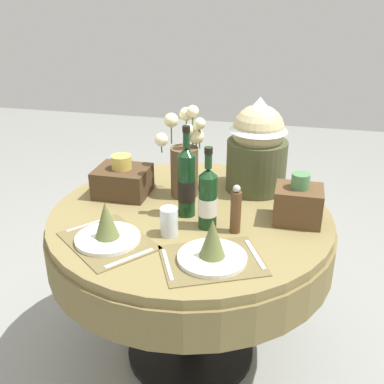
{
  "coord_description": "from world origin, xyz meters",
  "views": [
    {
      "loc": [
        0.4,
        -1.65,
        1.61
      ],
      "look_at": [
        0.0,
        0.03,
        0.83
      ],
      "focal_mm": 42.94,
      "sensor_mm": 36.0,
      "label": 1
    }
  ],
  "objects_px": {
    "wine_bottle_left": "(208,198)",
    "gift_tub_back_right": "(258,142)",
    "dining_table": "(190,240)",
    "pepper_mill": "(236,210)",
    "wine_bottle_centre": "(187,182)",
    "woven_basket_side_right": "(298,203)",
    "place_setting_left": "(107,230)",
    "tumbler_mid": "(169,222)",
    "place_setting_right": "(212,249)",
    "woven_basket_side_left": "(123,180)",
    "flower_vase": "(184,158)"
  },
  "relations": [
    {
      "from": "place_setting_right",
      "to": "gift_tub_back_right",
      "type": "height_order",
      "value": "gift_tub_back_right"
    },
    {
      "from": "pepper_mill",
      "to": "gift_tub_back_right",
      "type": "relative_size",
      "value": 0.46
    },
    {
      "from": "place_setting_right",
      "to": "woven_basket_side_right",
      "type": "relative_size",
      "value": 2.05
    },
    {
      "from": "dining_table",
      "to": "gift_tub_back_right",
      "type": "bearing_deg",
      "value": 52.09
    },
    {
      "from": "pepper_mill",
      "to": "woven_basket_side_left",
      "type": "xyz_separation_m",
      "value": [
        -0.54,
        0.23,
        -0.02
      ]
    },
    {
      "from": "place_setting_right",
      "to": "wine_bottle_left",
      "type": "relative_size",
      "value": 1.28
    },
    {
      "from": "pepper_mill",
      "to": "flower_vase",
      "type": "bearing_deg",
      "value": 133.15
    },
    {
      "from": "tumbler_mid",
      "to": "pepper_mill",
      "type": "relative_size",
      "value": 0.56
    },
    {
      "from": "place_setting_right",
      "to": "wine_bottle_left",
      "type": "bearing_deg",
      "value": 105.35
    },
    {
      "from": "flower_vase",
      "to": "gift_tub_back_right",
      "type": "height_order",
      "value": "gift_tub_back_right"
    },
    {
      "from": "woven_basket_side_right",
      "to": "place_setting_right",
      "type": "bearing_deg",
      "value": -127.05
    },
    {
      "from": "dining_table",
      "to": "place_setting_right",
      "type": "xyz_separation_m",
      "value": [
        0.16,
        -0.34,
        0.18
      ]
    },
    {
      "from": "wine_bottle_left",
      "to": "tumbler_mid",
      "type": "bearing_deg",
      "value": -144.21
    },
    {
      "from": "flower_vase",
      "to": "wine_bottle_centre",
      "type": "bearing_deg",
      "value": -73.56
    },
    {
      "from": "tumbler_mid",
      "to": "gift_tub_back_right",
      "type": "distance_m",
      "value": 0.59
    },
    {
      "from": "gift_tub_back_right",
      "to": "woven_basket_side_left",
      "type": "distance_m",
      "value": 0.62
    },
    {
      "from": "dining_table",
      "to": "flower_vase",
      "type": "xyz_separation_m",
      "value": [
        -0.07,
        0.17,
        0.3
      ]
    },
    {
      "from": "pepper_mill",
      "to": "woven_basket_side_right",
      "type": "xyz_separation_m",
      "value": [
        0.23,
        0.14,
        -0.01
      ]
    },
    {
      "from": "flower_vase",
      "to": "woven_basket_side_left",
      "type": "bearing_deg",
      "value": -167.66
    },
    {
      "from": "wine_bottle_centre",
      "to": "woven_basket_side_right",
      "type": "distance_m",
      "value": 0.45
    },
    {
      "from": "flower_vase",
      "to": "wine_bottle_left",
      "type": "bearing_deg",
      "value": -59.73
    },
    {
      "from": "wine_bottle_centre",
      "to": "gift_tub_back_right",
      "type": "bearing_deg",
      "value": 52.82
    },
    {
      "from": "tumbler_mid",
      "to": "woven_basket_side_right",
      "type": "bearing_deg",
      "value": 25.56
    },
    {
      "from": "wine_bottle_left",
      "to": "gift_tub_back_right",
      "type": "relative_size",
      "value": 0.76
    },
    {
      "from": "woven_basket_side_left",
      "to": "dining_table",
      "type": "bearing_deg",
      "value": -18.11
    },
    {
      "from": "wine_bottle_centre",
      "to": "tumbler_mid",
      "type": "xyz_separation_m",
      "value": [
        -0.02,
        -0.18,
        -0.09
      ]
    },
    {
      "from": "dining_table",
      "to": "pepper_mill",
      "type": "bearing_deg",
      "value": -30.32
    },
    {
      "from": "place_setting_left",
      "to": "flower_vase",
      "type": "height_order",
      "value": "flower_vase"
    },
    {
      "from": "flower_vase",
      "to": "woven_basket_side_right",
      "type": "xyz_separation_m",
      "value": [
        0.5,
        -0.14,
        -0.09
      ]
    },
    {
      "from": "flower_vase",
      "to": "woven_basket_side_right",
      "type": "distance_m",
      "value": 0.53
    },
    {
      "from": "place_setting_left",
      "to": "wine_bottle_centre",
      "type": "height_order",
      "value": "wine_bottle_centre"
    },
    {
      "from": "place_setting_left",
      "to": "tumbler_mid",
      "type": "xyz_separation_m",
      "value": [
        0.21,
        0.1,
        0.01
      ]
    },
    {
      "from": "woven_basket_side_right",
      "to": "wine_bottle_centre",
      "type": "bearing_deg",
      "value": -173.86
    },
    {
      "from": "tumbler_mid",
      "to": "pepper_mill",
      "type": "distance_m",
      "value": 0.25
    },
    {
      "from": "place_setting_right",
      "to": "gift_tub_back_right",
      "type": "relative_size",
      "value": 0.98
    },
    {
      "from": "place_setting_left",
      "to": "pepper_mill",
      "type": "relative_size",
      "value": 2.19
    },
    {
      "from": "wine_bottle_centre",
      "to": "pepper_mill",
      "type": "relative_size",
      "value": 1.93
    },
    {
      "from": "place_setting_left",
      "to": "wine_bottle_centre",
      "type": "relative_size",
      "value": 1.14
    },
    {
      "from": "place_setting_left",
      "to": "wine_bottle_left",
      "type": "xyz_separation_m",
      "value": [
        0.33,
        0.19,
        0.08
      ]
    },
    {
      "from": "dining_table",
      "to": "flower_vase",
      "type": "bearing_deg",
      "value": 111.54
    },
    {
      "from": "wine_bottle_left",
      "to": "wine_bottle_centre",
      "type": "relative_size",
      "value": 0.87
    },
    {
      "from": "wine_bottle_left",
      "to": "woven_basket_side_left",
      "type": "xyz_separation_m",
      "value": [
        -0.43,
        0.22,
        -0.06
      ]
    },
    {
      "from": "place_setting_right",
      "to": "woven_basket_side_left",
      "type": "bearing_deg",
      "value": 137.83
    },
    {
      "from": "wine_bottle_left",
      "to": "woven_basket_side_right",
      "type": "bearing_deg",
      "value": 21.13
    },
    {
      "from": "place_setting_right",
      "to": "gift_tub_back_right",
      "type": "bearing_deg",
      "value": 83.05
    },
    {
      "from": "wine_bottle_left",
      "to": "woven_basket_side_right",
      "type": "height_order",
      "value": "wine_bottle_left"
    },
    {
      "from": "dining_table",
      "to": "pepper_mill",
      "type": "height_order",
      "value": "pepper_mill"
    },
    {
      "from": "place_setting_left",
      "to": "woven_basket_side_left",
      "type": "relative_size",
      "value": 1.85
    },
    {
      "from": "wine_bottle_centre",
      "to": "tumbler_mid",
      "type": "distance_m",
      "value": 0.2
    },
    {
      "from": "pepper_mill",
      "to": "place_setting_right",
      "type": "bearing_deg",
      "value": -102.06
    }
  ]
}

